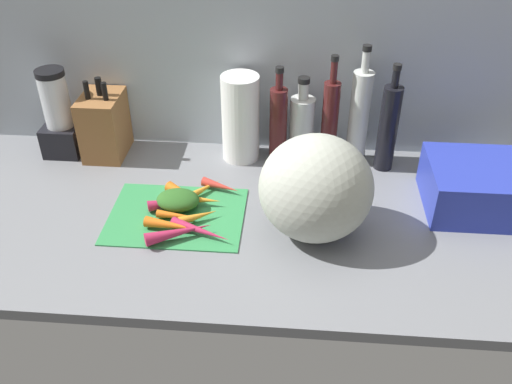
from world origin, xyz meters
The scene contains 24 objects.
ground_plane centered at (0.00, 0.00, -1.50)cm, with size 170.00×80.00×3.00cm, color slate.
wall_back centered at (0.00, 38.50, 30.00)cm, with size 170.00×3.00×60.00cm, color #ADB7C1.
cutting_board centered at (-16.19, -3.02, 0.40)cm, with size 36.39×27.88×0.80cm, color #338C4C.
carrot_0 centered at (-13.50, -12.88, 2.54)cm, with size 3.48×3.48×17.21cm, color #B2264C.
carrot_1 centered at (-10.68, 1.94, 2.29)cm, with size 2.98×2.98×11.89cm, color orange.
carrot_2 centered at (-9.76, -5.28, 2.12)cm, with size 2.65×2.65×10.73cm, color orange.
carrot_3 centered at (-17.99, -0.21, 2.33)cm, with size 3.06×3.06×13.00cm, color #B2264C.
carrot_4 centered at (-8.20, -11.29, 2.18)cm, with size 2.77×2.77×16.76cm, color #B2264C.
carrot_5 centered at (-9.90, 8.48, 1.82)cm, with size 2.04×2.04×10.34cm, color orange.
carrot_6 centered at (-5.75, 9.21, 2.20)cm, with size 2.80×2.80×11.32cm, color red.
carrot_7 centered at (-14.84, -5.29, 1.93)cm, with size 2.25×2.25×12.33cm, color orange.
carrot_8 centered at (-15.43, -9.94, 2.28)cm, with size 2.95×2.95×15.58cm, color orange.
carrot_9 centered at (-15.06, 4.06, 2.42)cm, with size 3.25×3.25×12.66cm, color orange.
carrot_greens_pile centered at (-16.17, -0.03, 3.29)cm, with size 11.78×9.06×4.98cm, color #2D6023.
winter_squash centered at (20.62, -6.85, 13.86)cm, with size 28.54×26.47×27.71cm, color #B2B7A8.
knife_block centered at (-44.42, 28.34, 10.04)cm, with size 11.96×16.47×25.25cm.
blender_appliance centered at (-58.11, 27.82, 12.05)cm, with size 11.32×11.32×27.90cm.
paper_towel_roll centered at (-1.92, 29.50, 13.58)cm, with size 11.49×11.49×27.16cm, color white.
bottle_0 centered at (9.61, 27.93, 12.83)cm, with size 5.35×5.35×31.02cm.
bottle_1 centered at (16.66, 29.92, 11.03)cm, with size 7.51×7.51×27.23cm.
bottle_2 centered at (24.98, 29.26, 13.94)cm, with size 5.02×5.02×34.41cm.
bottle_3 centered at (33.68, 30.46, 15.29)cm, with size 6.19×6.19×37.14cm.
bottle_4 centered at (42.07, 26.95, 13.85)cm, with size 5.72×5.72×33.34cm.
dish_rack centered at (64.91, 8.54, 6.39)cm, with size 27.19×24.94×12.79cm, color #2838AD.
Camera 1 is at (15.21, -121.86, 92.49)cm, focal length 39.37 mm.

